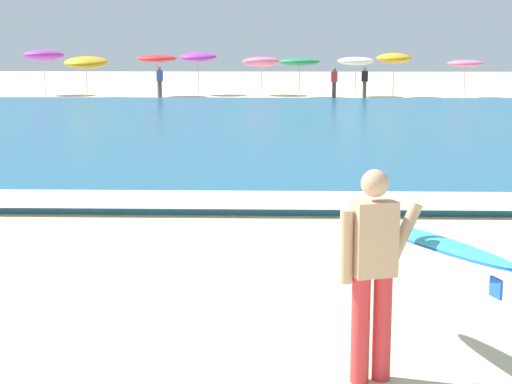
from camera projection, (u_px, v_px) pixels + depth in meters
sea at (206, 126)px, 26.93m from camera, size 120.00×28.00×0.14m
surf_foam at (133, 199)px, 13.73m from camera, size 120.00×1.62×0.01m
surfer_with_board at (400, 255)px, 6.53m from camera, size 1.26×2.46×1.73m
beach_umbrella_0 at (44, 55)px, 44.57m from camera, size 2.17×2.19×2.48m
beach_umbrella_1 at (86, 63)px, 42.41m from camera, size 2.24×2.29×2.21m
beach_umbrella_2 at (157, 59)px, 43.45m from camera, size 2.09×2.09×2.22m
beach_umbrella_3 at (198, 57)px, 44.70m from camera, size 2.02×2.04×2.37m
beach_umbrella_4 at (262, 62)px, 44.55m from camera, size 2.10×2.14×2.15m
beach_umbrella_5 at (299, 62)px, 42.49m from camera, size 2.11×2.12×2.07m
beach_umbrella_6 at (356, 61)px, 43.36m from camera, size 1.95×1.95×2.09m
beach_umbrella_7 at (394, 58)px, 42.64m from camera, size 1.80×1.83×2.33m
beach_umbrella_8 at (465, 64)px, 42.35m from camera, size 1.82×1.82×1.95m
beachgoer_near_row_left at (365, 81)px, 42.59m from camera, size 0.32×0.20×1.58m
beachgoer_near_row_mid at (160, 81)px, 43.05m from camera, size 0.32×0.20×1.58m
beachgoer_near_row_right at (334, 82)px, 41.89m from camera, size 0.32×0.20×1.58m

